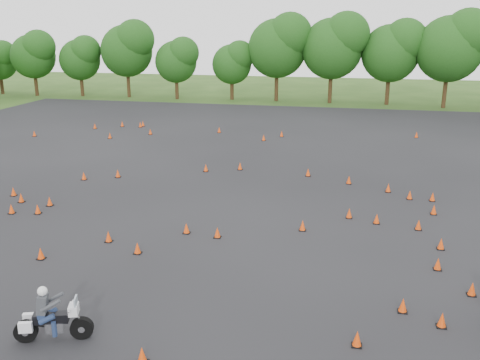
{
  "coord_description": "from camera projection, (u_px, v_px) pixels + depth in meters",
  "views": [
    {
      "loc": [
        5.36,
        -21.3,
        8.86
      ],
      "look_at": [
        0.0,
        4.0,
        1.2
      ],
      "focal_mm": 40.0,
      "sensor_mm": 36.0,
      "label": 1
    }
  ],
  "objects": [
    {
      "name": "asphalt_pad",
      "position": [
        248.0,
        191.0,
        29.18
      ],
      "size": [
        62.0,
        62.0,
        0.0
      ],
      "primitive_type": "plane",
      "color": "black",
      "rests_on": "ground"
    },
    {
      "name": "rider_grey",
      "position": [
        52.0,
        313.0,
        15.26
      ],
      "size": [
        2.34,
        1.35,
        1.73
      ],
      "primitive_type": null,
      "rotation": [
        0.0,
        0.0,
        0.32
      ],
      "color": "#383B3F",
      "rests_on": "ground"
    },
    {
      "name": "treeline",
      "position": [
        322.0,
        65.0,
        54.44
      ],
      "size": [
        86.73,
        32.45,
        10.75
      ],
      "color": "#1A4513",
      "rests_on": "ground"
    },
    {
      "name": "traffic_cones",
      "position": [
        236.0,
        186.0,
        29.23
      ],
      "size": [
        36.41,
        32.51,
        0.45
      ],
      "color": "#E64209",
      "rests_on": "asphalt_pad"
    },
    {
      "name": "ground",
      "position": [
        221.0,
        231.0,
        23.56
      ],
      "size": [
        140.0,
        140.0,
        0.0
      ],
      "primitive_type": "plane",
      "color": "#2D5119",
      "rests_on": "ground"
    }
  ]
}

